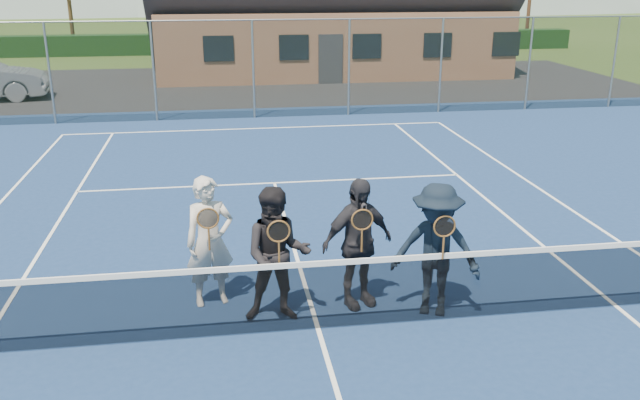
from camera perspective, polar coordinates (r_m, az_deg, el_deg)
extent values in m
plane|color=#344B1B|center=(27.95, -6.32, 9.54)|extent=(220.00, 220.00, 0.00)
cube|color=navy|center=(8.81, -0.16, -10.87)|extent=(30.00, 30.00, 0.02)
cube|color=black|center=(28.07, -14.60, 9.11)|extent=(40.00, 12.00, 0.01)
cube|color=black|center=(39.78, -7.17, 12.97)|extent=(40.00, 1.20, 1.10)
cube|color=white|center=(19.97, -5.24, 6.03)|extent=(10.97, 0.06, 0.01)
cube|color=white|center=(10.18, 23.65, -8.18)|extent=(0.06, 23.77, 0.01)
cube|color=white|center=(14.68, -3.86, 1.44)|extent=(8.23, 0.06, 0.01)
cube|color=white|center=(8.80, -0.16, -10.78)|extent=(0.06, 12.80, 0.01)
cube|color=black|center=(8.59, -0.17, -8.13)|extent=(11.60, 0.02, 0.88)
cube|color=white|center=(8.39, -0.17, -5.39)|extent=(11.60, 0.03, 0.07)
cylinder|color=slate|center=(21.83, -21.80, 9.81)|extent=(0.07, 0.07, 3.00)
cylinder|color=slate|center=(21.36, -13.83, 10.41)|extent=(0.07, 0.07, 3.00)
cylinder|color=slate|center=(21.31, -5.64, 10.83)|extent=(0.07, 0.07, 3.00)
cylinder|color=slate|center=(21.67, 2.45, 11.04)|extent=(0.07, 0.07, 3.00)
cylinder|color=slate|center=(22.44, 10.13, 11.03)|extent=(0.07, 0.07, 3.00)
cylinder|color=slate|center=(23.56, 17.19, 10.85)|extent=(0.07, 0.07, 3.00)
cylinder|color=slate|center=(25.00, 23.52, 10.56)|extent=(0.07, 0.07, 3.00)
cube|color=black|center=(21.31, -5.64, 10.83)|extent=(30.00, 0.03, 3.00)
cylinder|color=slate|center=(21.16, -5.77, 14.86)|extent=(30.00, 0.04, 0.04)
cube|color=#9E6B4C|center=(32.13, 0.58, 13.33)|extent=(15.00, 8.00, 2.80)
cube|color=#2D2D33|center=(28.15, 0.89, 11.76)|extent=(1.00, 0.06, 2.00)
cube|color=black|center=(27.71, -8.55, 12.50)|extent=(1.20, 0.06, 1.00)
cube|color=black|center=(27.89, -2.22, 12.72)|extent=(1.20, 0.06, 1.00)
cube|color=black|center=(28.38, 3.96, 12.80)|extent=(1.20, 0.06, 1.00)
cube|color=black|center=(29.18, 9.87, 12.73)|extent=(1.20, 0.06, 1.00)
cube|color=black|center=(30.25, 15.40, 12.55)|extent=(1.20, 0.06, 1.00)
cylinder|color=#372614|center=(41.41, -20.23, 14.14)|extent=(0.22, 0.22, 3.85)
cylinder|color=#392414|center=(40.78, -4.39, 15.13)|extent=(0.22, 0.22, 3.85)
cylinder|color=#342213|center=(42.72, 9.59, 15.09)|extent=(0.22, 0.22, 3.85)
cylinder|color=#3D2216|center=(44.93, 17.14, 14.71)|extent=(0.22, 0.22, 3.85)
imported|color=beige|center=(9.20, -9.27, -3.48)|extent=(0.74, 0.58, 1.80)
torus|color=brown|center=(8.80, -9.42, -1.54)|extent=(0.29, 0.02, 0.29)
cylinder|color=black|center=(8.80, -9.42, -1.54)|extent=(0.25, 0.00, 0.25)
cylinder|color=brown|center=(8.90, -9.32, -3.23)|extent=(0.03, 0.03, 0.32)
imported|color=black|center=(8.68, -3.61, -4.66)|extent=(0.94, 0.76, 1.80)
torus|color=brown|center=(8.27, -3.50, -2.65)|extent=(0.29, 0.02, 0.29)
cylinder|color=black|center=(8.27, -3.50, -2.65)|extent=(0.25, 0.00, 0.25)
cylinder|color=brown|center=(8.37, -3.46, -4.44)|extent=(0.03, 0.03, 0.32)
imported|color=#26252B|center=(9.05, 3.17, -3.65)|extent=(1.14, 0.77, 1.80)
torus|color=brown|center=(8.65, 3.58, -1.68)|extent=(0.29, 0.02, 0.29)
cylinder|color=black|center=(8.65, 3.58, -1.68)|extent=(0.25, 0.00, 0.25)
cylinder|color=brown|center=(8.75, 3.54, -3.40)|extent=(0.03, 0.03, 0.32)
imported|color=black|center=(8.95, 9.73, -4.17)|extent=(1.33, 1.08, 1.80)
torus|color=brown|center=(8.55, 10.45, -2.20)|extent=(0.29, 0.02, 0.29)
cylinder|color=black|center=(8.55, 10.45, -2.20)|extent=(0.25, 0.00, 0.25)
cylinder|color=brown|center=(8.66, 10.34, -3.93)|extent=(0.03, 0.03, 0.32)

